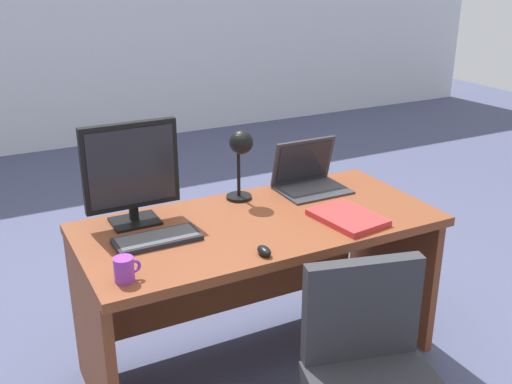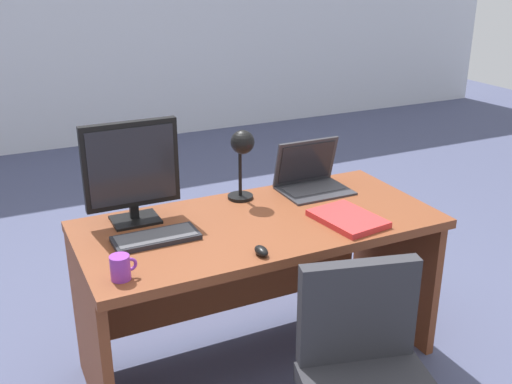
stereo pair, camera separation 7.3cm
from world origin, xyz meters
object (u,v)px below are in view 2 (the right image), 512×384
(keyboard, at_px, (156,238))
(desk_lamp, at_px, (242,151))
(desk, at_px, (255,258))
(laptop, at_px, (310,174))
(book, at_px, (348,219))
(mouse, at_px, (261,251))
(monitor, at_px, (131,169))
(coffee_mug, at_px, (121,267))

(keyboard, bearing_deg, desk_lamp, 26.11)
(desk, height_order, laptop, laptop)
(keyboard, distance_m, book, 0.82)
(keyboard, bearing_deg, laptop, 15.74)
(laptop, bearing_deg, mouse, -134.34)
(keyboard, distance_m, mouse, 0.44)
(book, bearing_deg, monitor, 154.08)
(mouse, distance_m, book, 0.49)
(laptop, relative_size, book, 0.98)
(mouse, height_order, coffee_mug, coffee_mug)
(coffee_mug, bearing_deg, laptop, 24.98)
(mouse, height_order, desk_lamp, desk_lamp)
(monitor, bearing_deg, desk, -20.63)
(coffee_mug, bearing_deg, book, 4.06)
(desk, distance_m, laptop, 0.52)
(desk_lamp, bearing_deg, keyboard, -153.89)
(mouse, distance_m, coffee_mug, 0.53)
(desk, bearing_deg, mouse, -111.92)
(laptop, height_order, coffee_mug, laptop)
(desk, xyz_separation_m, laptop, (0.39, 0.20, 0.28))
(monitor, relative_size, desk_lamp, 1.30)
(laptop, xyz_separation_m, desk_lamp, (-0.36, 0.00, 0.17))
(monitor, relative_size, keyboard, 1.28)
(monitor, distance_m, desk_lamp, 0.52)
(desk, relative_size, keyboard, 4.52)
(monitor, distance_m, book, 0.94)
(laptop, height_order, desk_lamp, desk_lamp)
(desk_lamp, bearing_deg, desk, -98.84)
(laptop, bearing_deg, coffee_mug, -155.02)
(desk, height_order, monitor, monitor)
(mouse, bearing_deg, desk_lamp, 72.81)
(desk_lamp, bearing_deg, mouse, -107.19)
(desk, relative_size, mouse, 19.63)
(book, relative_size, coffee_mug, 3.44)
(mouse, xyz_separation_m, desk_lamp, (0.17, 0.54, 0.22))
(monitor, height_order, desk_lamp, monitor)
(book, bearing_deg, keyboard, 167.31)
(laptop, bearing_deg, book, -97.39)
(monitor, bearing_deg, coffee_mug, -110.56)
(book, bearing_deg, desk_lamp, 125.99)
(desk, height_order, book, book)
(desk, height_order, coffee_mug, coffee_mug)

